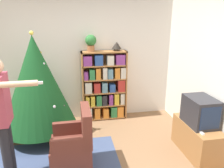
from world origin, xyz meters
name	(u,v)px	position (x,y,z in m)	size (l,w,h in m)	color
wall_back	(76,59)	(0.00, 2.00, 1.30)	(8.00, 0.10, 2.60)	silver
bookshelf	(105,86)	(0.57, 1.79, 0.73)	(0.93, 0.27, 1.47)	#A8703D
tv_stand	(197,139)	(1.81, 0.24, 0.26)	(0.41, 0.91, 0.52)	#996638
television	(200,111)	(1.81, 0.23, 0.73)	(0.38, 0.53, 0.44)	#28282D
game_remote	(201,133)	(1.69, -0.04, 0.53)	(0.04, 0.12, 0.02)	white
christmas_tree	(37,83)	(-0.71, 1.26, 1.03)	(1.30, 1.30, 1.91)	#4C3323
armchair	(74,148)	(-0.12, 0.23, 0.32)	(0.57, 0.56, 0.92)	brown
standing_person	(3,112)	(-0.96, 0.13, 0.99)	(0.64, 0.47, 1.66)	#232328
potted_plant	(91,42)	(0.30, 1.80, 1.66)	(0.22, 0.22, 0.33)	#935B38
table_lamp	(117,46)	(0.82, 1.80, 1.57)	(0.20, 0.20, 0.18)	#473828
book_pile_near_tree	(71,141)	(-0.17, 0.86, 0.06)	(0.22, 0.18, 0.11)	#843889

